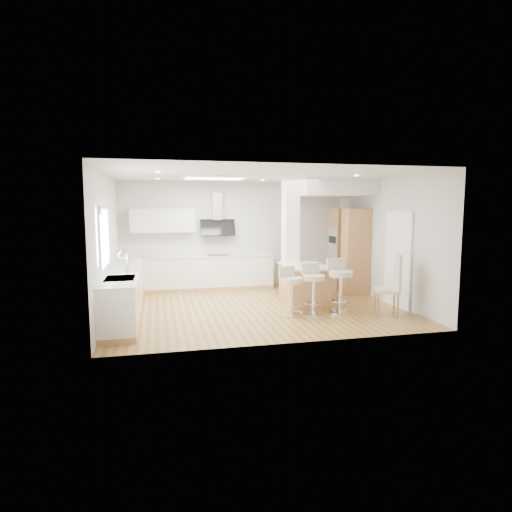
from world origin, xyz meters
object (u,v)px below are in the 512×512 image
object	(u,v)px
bar_stool_c	(340,283)
dining_chair	(392,283)
peninsula	(304,284)
bar_stool_a	(291,288)
bar_stool_b	(313,286)

from	to	relation	value
bar_stool_c	dining_chair	xyz separation A→B (m)	(0.92, -0.43, 0.04)
bar_stool_c	dining_chair	world-z (taller)	dining_chair
peninsula	bar_stool_a	distance (m)	1.24
peninsula	bar_stool_b	distance (m)	1.03
bar_stool_c	peninsula	bearing A→B (deg)	100.58
bar_stool_a	dining_chair	world-z (taller)	dining_chair
peninsula	bar_stool_c	bearing A→B (deg)	-65.20
peninsula	bar_stool_c	world-z (taller)	bar_stool_c
peninsula	bar_stool_a	bearing A→B (deg)	-118.02
peninsula	dining_chair	distance (m)	1.98
dining_chair	bar_stool_b	bearing A→B (deg)	-176.57
bar_stool_b	dining_chair	world-z (taller)	dining_chair
bar_stool_a	dining_chair	bearing A→B (deg)	-33.50
bar_stool_a	bar_stool_b	distance (m)	0.48
dining_chair	bar_stool_a	bearing A→B (deg)	-171.46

